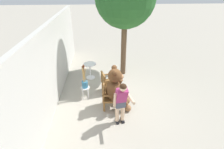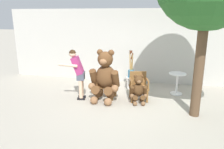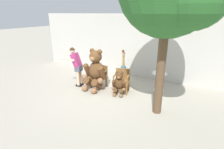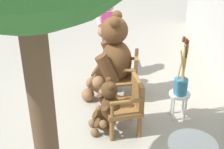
{
  "view_description": "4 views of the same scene",
  "coord_description": "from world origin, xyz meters",
  "px_view_note": "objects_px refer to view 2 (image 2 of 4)",
  "views": [
    {
      "loc": [
        -5.48,
        0.66,
        4.02
      ],
      "look_at": [
        0.31,
        0.28,
        0.89
      ],
      "focal_mm": 28.0,
      "sensor_mm": 36.0,
      "label": 1
    },
    {
      "loc": [
        1.04,
        -6.0,
        2.56
      ],
      "look_at": [
        -0.24,
        -0.06,
        0.9
      ],
      "focal_mm": 35.0,
      "sensor_mm": 36.0,
      "label": 2
    },
    {
      "loc": [
        3.06,
        -5.05,
        2.82
      ],
      "look_at": [
        0.3,
        0.03,
        0.77
      ],
      "focal_mm": 28.0,
      "sensor_mm": 36.0,
      "label": 3
    },
    {
      "loc": [
        4.49,
        0.38,
        3.01
      ],
      "look_at": [
        -0.22,
        0.2,
        0.59
      ],
      "focal_mm": 50.0,
      "sensor_mm": 36.0,
      "label": 4
    }
  ],
  "objects_px": {
    "person_visitor": "(78,70)",
    "teddy_bear_small": "(138,89)",
    "wooden_chair_left": "(107,83)",
    "brush_bucket": "(131,71)",
    "white_stool": "(131,80)",
    "teddy_bear_large": "(105,76)",
    "round_side_table": "(177,81)",
    "wooden_chair_right": "(138,85)"
  },
  "relations": [
    {
      "from": "person_visitor",
      "to": "teddy_bear_small",
      "type": "bearing_deg",
      "value": 1.53
    },
    {
      "from": "wooden_chair_left",
      "to": "brush_bucket",
      "type": "xyz_separation_m",
      "value": [
        0.65,
        0.86,
        0.21
      ]
    },
    {
      "from": "person_visitor",
      "to": "white_stool",
      "type": "height_order",
      "value": "person_visitor"
    },
    {
      "from": "person_visitor",
      "to": "brush_bucket",
      "type": "relative_size",
      "value": 1.64
    },
    {
      "from": "teddy_bear_small",
      "to": "brush_bucket",
      "type": "distance_m",
      "value": 1.23
    },
    {
      "from": "teddy_bear_large",
      "to": "teddy_bear_small",
      "type": "xyz_separation_m",
      "value": [
        1.03,
        -0.02,
        -0.34
      ]
    },
    {
      "from": "teddy_bear_large",
      "to": "teddy_bear_small",
      "type": "relative_size",
      "value": 1.81
    },
    {
      "from": "wooden_chair_left",
      "to": "round_side_table",
      "type": "xyz_separation_m",
      "value": [
        2.19,
        0.74,
        -0.01
      ]
    },
    {
      "from": "white_stool",
      "to": "round_side_table",
      "type": "relative_size",
      "value": 0.64
    },
    {
      "from": "teddy_bear_large",
      "to": "brush_bucket",
      "type": "height_order",
      "value": "teddy_bear_large"
    },
    {
      "from": "teddy_bear_small",
      "to": "person_visitor",
      "type": "distance_m",
      "value": 1.93
    },
    {
      "from": "wooden_chair_left",
      "to": "person_visitor",
      "type": "distance_m",
      "value": 1.02
    },
    {
      "from": "wooden_chair_left",
      "to": "white_stool",
      "type": "distance_m",
      "value": 1.08
    },
    {
      "from": "wooden_chair_right",
      "to": "person_visitor",
      "type": "distance_m",
      "value": 1.92
    },
    {
      "from": "wooden_chair_right",
      "to": "round_side_table",
      "type": "bearing_deg",
      "value": 31.63
    },
    {
      "from": "wooden_chair_left",
      "to": "round_side_table",
      "type": "relative_size",
      "value": 1.19
    },
    {
      "from": "wooden_chair_right",
      "to": "round_side_table",
      "type": "relative_size",
      "value": 1.19
    },
    {
      "from": "teddy_bear_large",
      "to": "person_visitor",
      "type": "bearing_deg",
      "value": -175.16
    },
    {
      "from": "teddy_bear_large",
      "to": "white_stool",
      "type": "bearing_deg",
      "value": 59.62
    },
    {
      "from": "wooden_chair_right",
      "to": "brush_bucket",
      "type": "bearing_deg",
      "value": 111.94
    },
    {
      "from": "teddy_bear_large",
      "to": "round_side_table",
      "type": "xyz_separation_m",
      "value": [
        2.2,
        1.0,
        -0.32
      ]
    },
    {
      "from": "brush_bucket",
      "to": "round_side_table",
      "type": "bearing_deg",
      "value": -4.33
    },
    {
      "from": "round_side_table",
      "to": "teddy_bear_small",
      "type": "bearing_deg",
      "value": -138.91
    },
    {
      "from": "person_visitor",
      "to": "wooden_chair_left",
      "type": "bearing_deg",
      "value": 21.68
    },
    {
      "from": "person_visitor",
      "to": "brush_bucket",
      "type": "bearing_deg",
      "value": 38.61
    },
    {
      "from": "white_stool",
      "to": "brush_bucket",
      "type": "relative_size",
      "value": 0.48
    },
    {
      "from": "teddy_bear_large",
      "to": "person_visitor",
      "type": "relative_size",
      "value": 1.01
    },
    {
      "from": "wooden_chair_left",
      "to": "wooden_chair_right",
      "type": "relative_size",
      "value": 1.0
    },
    {
      "from": "teddy_bear_small",
      "to": "teddy_bear_large",
      "type": "bearing_deg",
      "value": 178.82
    },
    {
      "from": "teddy_bear_large",
      "to": "white_stool",
      "type": "relative_size",
      "value": 3.42
    },
    {
      "from": "teddy_bear_large",
      "to": "person_visitor",
      "type": "distance_m",
      "value": 0.85
    },
    {
      "from": "wooden_chair_right",
      "to": "round_side_table",
      "type": "xyz_separation_m",
      "value": [
        1.2,
        0.74,
        -0.01
      ]
    },
    {
      "from": "wooden_chair_left",
      "to": "teddy_bear_large",
      "type": "relative_size",
      "value": 0.55
    },
    {
      "from": "teddy_bear_large",
      "to": "round_side_table",
      "type": "relative_size",
      "value": 2.18
    },
    {
      "from": "person_visitor",
      "to": "white_stool",
      "type": "relative_size",
      "value": 3.39
    },
    {
      "from": "wooden_chair_left",
      "to": "wooden_chair_right",
      "type": "height_order",
      "value": "same"
    },
    {
      "from": "wooden_chair_left",
      "to": "person_visitor",
      "type": "xyz_separation_m",
      "value": [
        -0.85,
        -0.34,
        0.46
      ]
    },
    {
      "from": "wooden_chair_left",
      "to": "white_stool",
      "type": "height_order",
      "value": "wooden_chair_left"
    },
    {
      "from": "wooden_chair_left",
      "to": "person_visitor",
      "type": "height_order",
      "value": "person_visitor"
    },
    {
      "from": "teddy_bear_large",
      "to": "brush_bucket",
      "type": "relative_size",
      "value": 1.65
    },
    {
      "from": "person_visitor",
      "to": "wooden_chair_right",
      "type": "bearing_deg",
      "value": 10.33
    },
    {
      "from": "white_stool",
      "to": "wooden_chair_right",
      "type": "bearing_deg",
      "value": -68.06
    }
  ]
}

